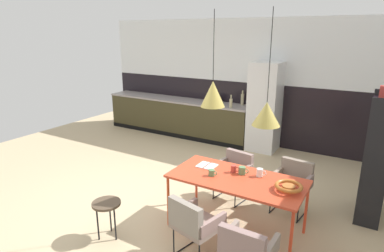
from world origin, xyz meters
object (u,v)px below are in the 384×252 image
at_px(bottle_vinegar_dark, 219,102).
at_px(open_shelf_unit, 377,154).
at_px(side_stool, 106,206).
at_px(armchair_near_window, 246,248).
at_px(armchair_head_of_table, 193,220).
at_px(mug_short_terracotta, 234,169).
at_px(mug_dark_espresso, 242,170).
at_px(armchair_far_side, 234,169).
at_px(pendant_lamp_over_table_far, 266,114).
at_px(mug_wide_latte, 260,173).
at_px(mug_white_ceramic, 212,173).
at_px(cooking_pot, 215,100).
at_px(dining_table, 237,181).
at_px(bottle_wine_green, 242,99).
at_px(refrigerator_column, 265,107).
at_px(pendant_lamp_over_table_near, 213,94).
at_px(open_book, 207,166).
at_px(fruit_bowl, 289,187).
at_px(bottle_spice_small, 231,103).
at_px(armchair_by_stool, 293,179).

bearing_deg(bottle_vinegar_dark, open_shelf_unit, -27.04).
bearing_deg(side_stool, armchair_near_window, 1.59).
bearing_deg(armchair_head_of_table, mug_short_terracotta, 98.63).
bearing_deg(mug_short_terracotta, mug_dark_espresso, 2.24).
bearing_deg(armchair_far_side, pendant_lamp_over_table_far, 140.75).
bearing_deg(mug_wide_latte, mug_white_ceramic, -151.26).
bearing_deg(armchair_near_window, armchair_far_side, 117.89).
distance_m(armchair_far_side, cooking_pot, 2.89).
xyz_separation_m(dining_table, bottle_wine_green, (-1.29, 3.29, 0.34)).
distance_m(refrigerator_column, bottle_vinegar_dark, 1.00).
distance_m(dining_table, cooking_pot, 3.72).
bearing_deg(pendant_lamp_over_table_near, open_book, 132.26).
bearing_deg(open_book, mug_short_terracotta, 0.05).
distance_m(mug_short_terracotta, pendant_lamp_over_table_far, 0.95).
bearing_deg(mug_short_terracotta, bottle_wine_green, 110.65).
relative_size(armchair_far_side, fruit_bowl, 2.27).
relative_size(fruit_bowl, mug_white_ceramic, 2.70).
bearing_deg(armchair_head_of_table, fruit_bowl, 56.29).
bearing_deg(open_shelf_unit, mug_white_ceramic, -51.97).
xyz_separation_m(bottle_spice_small, side_stool, (0.10, -3.87, -0.56)).
bearing_deg(refrigerator_column, dining_table, -77.27).
xyz_separation_m(mug_dark_espresso, bottle_wine_green, (-1.30, 3.15, 0.25)).
bearing_deg(open_book, cooking_pot, 115.04).
height_order(armchair_far_side, mug_white_ceramic, mug_white_ceramic).
xyz_separation_m(mug_wide_latte, bottle_vinegar_dark, (-1.91, 2.70, 0.21)).
relative_size(mug_dark_espresso, pendant_lamp_over_table_near, 0.12).
relative_size(dining_table, fruit_bowl, 5.27).
height_order(armchair_head_of_table, bottle_spice_small, bottle_spice_small).
bearing_deg(mug_short_terracotta, bottle_spice_small, 115.09).
xyz_separation_m(bottle_vinegar_dark, bottle_spice_small, (0.28, 0.01, 0.01)).
bearing_deg(mug_short_terracotta, pendant_lamp_over_table_near, -142.81).
xyz_separation_m(armchair_by_stool, side_stool, (-1.80, -1.82, -0.05)).
relative_size(bottle_wine_green, pendant_lamp_over_table_far, 0.26).
xyz_separation_m(mug_wide_latte, pendant_lamp_over_table_near, (-0.57, -0.23, 0.99)).
bearing_deg(mug_short_terracotta, mug_white_ceramic, -129.90).
xyz_separation_m(dining_table, open_shelf_unit, (1.47, 1.27, 0.23)).
height_order(bottle_spice_small, pendant_lamp_over_table_far, pendant_lamp_over_table_far).
bearing_deg(armchair_near_window, refrigerator_column, 107.57).
height_order(cooking_pot, pendant_lamp_over_table_near, pendant_lamp_over_table_near).
xyz_separation_m(armchair_far_side, armchair_by_stool, (0.87, 0.06, 0.01)).
distance_m(cooking_pot, pendant_lamp_over_table_near, 3.68).
bearing_deg(pendant_lamp_over_table_far, open_book, 168.47).
relative_size(mug_white_ceramic, pendant_lamp_over_table_near, 0.11).
bearing_deg(bottle_vinegar_dark, mug_dark_espresso, -58.34).
relative_size(armchair_by_stool, fruit_bowl, 2.32).
distance_m(armchair_near_window, mug_white_ceramic, 1.18).
relative_size(armchair_far_side, mug_short_terracotta, 6.15).
bearing_deg(cooking_pot, mug_wide_latte, -54.27).
distance_m(fruit_bowl, bottle_vinegar_dark, 3.72).
xyz_separation_m(bottle_vinegar_dark, side_stool, (0.38, -3.85, -0.56)).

